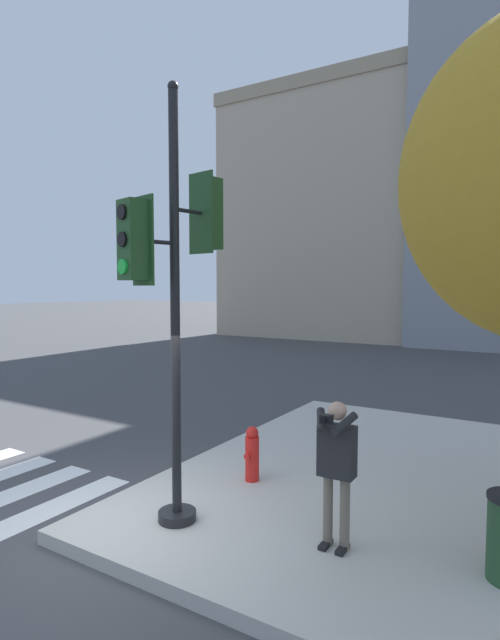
# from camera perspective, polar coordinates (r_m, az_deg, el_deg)

# --- Properties ---
(ground_plane) EXTENTS (160.00, 160.00, 0.00)m
(ground_plane) POSITION_cam_1_polar(r_m,az_deg,el_deg) (6.95, -16.86, -22.73)
(ground_plane) COLOR #424244
(sidewalk_corner) EXTENTS (8.00, 8.00, 0.18)m
(sidewalk_corner) POSITION_cam_1_polar(r_m,az_deg,el_deg) (8.26, 22.07, -17.79)
(sidewalk_corner) COLOR #BCB7AD
(sidewalk_corner) RESTS_ON ground_plane
(traffic_signal_pole) EXTENTS (0.60, 1.44, 5.34)m
(traffic_signal_pole) POSITION_cam_1_polar(r_m,az_deg,el_deg) (6.13, -8.67, 4.74)
(traffic_signal_pole) COLOR black
(traffic_signal_pole) RESTS_ON sidewalk_corner
(person_photographer) EXTENTS (0.50, 0.53, 1.65)m
(person_photographer) POSITION_cam_1_polar(r_m,az_deg,el_deg) (5.81, 9.84, -15.56)
(person_photographer) COLOR black
(person_photographer) RESTS_ON sidewalk_corner
(fire_hydrant) EXTENTS (0.21, 0.27, 0.82)m
(fire_hydrant) POSITION_cam_1_polar(r_m,az_deg,el_deg) (7.75, 0.25, -15.06)
(fire_hydrant) COLOR red
(fire_hydrant) RESTS_ON sidewalk_corner
(building_left) EXTENTS (12.33, 10.24, 15.10)m
(building_left) POSITION_cam_1_polar(r_m,az_deg,el_deg) (33.84, 9.81, 11.36)
(building_left) COLOR tan
(building_left) RESTS_ON ground_plane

